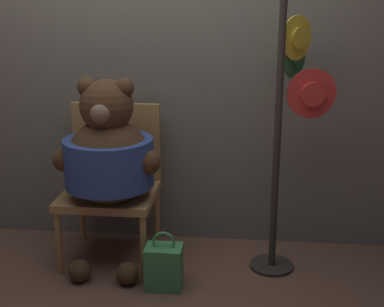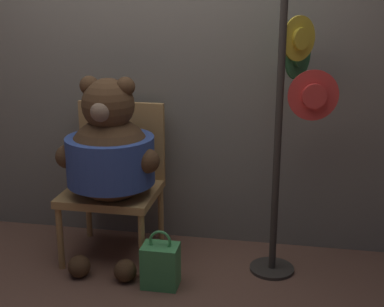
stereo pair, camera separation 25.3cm
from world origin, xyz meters
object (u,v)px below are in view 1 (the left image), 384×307
object	(u,v)px
chair	(112,178)
teddy_bear	(108,157)
hat_display_rack	(290,118)
handbag_on_ground	(164,266)

from	to	relation	value
chair	teddy_bear	world-z (taller)	teddy_bear
chair	teddy_bear	distance (m)	0.27
teddy_bear	chair	bearing A→B (deg)	100.13
hat_display_rack	handbag_on_ground	distance (m)	1.16
teddy_bear	handbag_on_ground	bearing A→B (deg)	-33.38
teddy_bear	hat_display_rack	world-z (taller)	hat_display_rack
teddy_bear	handbag_on_ground	size ratio (longest dim) A/B	3.39
chair	hat_display_rack	size ratio (longest dim) A/B	0.58
teddy_bear	hat_display_rack	xyz separation A→B (m)	(1.09, 0.12, 0.24)
hat_display_rack	handbag_on_ground	world-z (taller)	hat_display_rack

